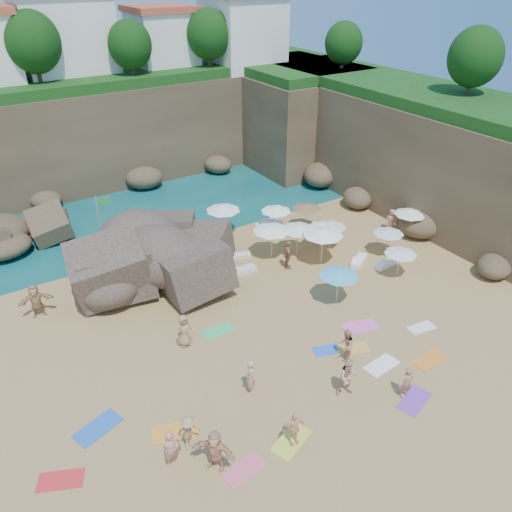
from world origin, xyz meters
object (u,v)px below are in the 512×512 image
person_stand_5 (36,300)px  person_stand_6 (250,377)px  person_stand_0 (172,449)px  parasol_0 (272,228)px  lounger_0 (272,222)px  person_stand_4 (391,220)px  parasol_2 (298,227)px  person_stand_3 (288,255)px  person_stand_1 (346,345)px  rock_outcrop (157,285)px  parasol_1 (223,208)px  flag_pole (102,221)px  person_stand_2 (199,266)px

person_stand_5 → person_stand_6: bearing=-52.8°
person_stand_0 → parasol_0: bearing=33.9°
lounger_0 → person_stand_4: size_ratio=1.03×
parasol_2 → person_stand_3: size_ratio=1.20×
parasol_0 → person_stand_1: parasol_0 is taller
rock_outcrop → person_stand_6: (0.18, -10.25, 0.89)m
parasol_1 → lounger_0: 4.32m
flag_pole → lounger_0: bearing=-4.9°
flag_pole → person_stand_6: size_ratio=2.58×
lounger_0 → person_stand_4: bearing=-70.8°
flag_pole → person_stand_5: (-5.02, -3.40, -1.96)m
flag_pole → person_stand_1: size_ratio=2.69×
parasol_0 → person_stand_4: 9.52m
person_stand_3 → person_stand_4: (9.23, 0.23, -0.15)m
rock_outcrop → parasol_0: parasol_0 is taller
person_stand_1 → person_stand_2: (-2.68, 10.23, 0.03)m
person_stand_1 → parasol_0: bearing=-137.5°
person_stand_1 → person_stand_2: size_ratio=0.96×
person_stand_0 → person_stand_3: size_ratio=0.91×
flag_pole → person_stand_3: size_ratio=2.39×
person_stand_1 → person_stand_4: 14.50m
person_stand_5 → lounger_0: bearing=13.7°
lounger_0 → person_stand_0: 21.00m
person_stand_4 → person_stand_3: bearing=-124.4°
rock_outcrop → person_stand_6: rock_outcrop is taller
lounger_0 → person_stand_1: 14.95m
person_stand_2 → person_stand_5: person_stand_5 is taller
parasol_1 → rock_outcrop: bearing=-152.1°
parasol_2 → person_stand_0: size_ratio=1.32×
parasol_0 → person_stand_6: bearing=-128.7°
person_stand_4 → person_stand_2: bearing=-132.6°
flag_pole → parasol_1: 8.16m
person_stand_2 → person_stand_5: bearing=27.1°
parasol_2 → person_stand_5: bearing=171.8°
flag_pole → person_stand_4: flag_pole is taller
parasol_2 → person_stand_1: parasol_2 is taller
parasol_2 → person_stand_4: parasol_2 is taller
person_stand_2 → person_stand_4: (14.43, -1.73, -0.08)m
person_stand_4 → parasol_2: bearing=-132.0°
rock_outcrop → person_stand_0: bearing=-109.9°
rock_outcrop → person_stand_5: size_ratio=4.68×
person_stand_5 → parasol_2: bearing=-2.5°
person_stand_3 → parasol_0: bearing=25.9°
person_stand_2 → person_stand_4: 14.53m
parasol_1 → person_stand_0: (-10.87, -15.34, -1.19)m
parasol_1 → person_stand_2: (-4.04, -4.13, -1.17)m
person_stand_2 → parasol_2: bearing=-151.7°
person_stand_1 → person_stand_4: person_stand_1 is taller
person_stand_1 → flag_pole: bearing=-99.6°
flag_pole → person_stand_6: 14.64m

